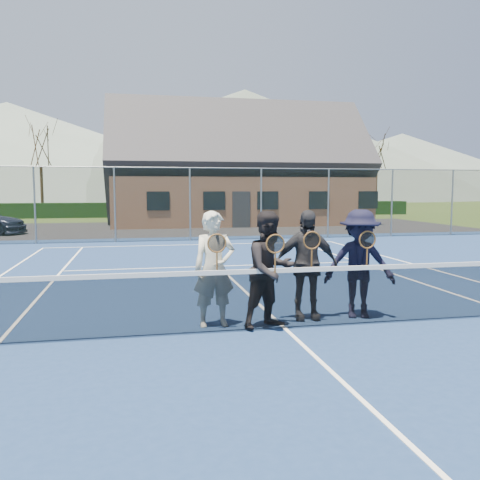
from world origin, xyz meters
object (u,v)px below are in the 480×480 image
Objects in this scene: tennis_net at (285,296)px; player_a at (214,269)px; clubhouse at (236,159)px; player_b at (270,270)px; player_c at (306,265)px; player_d at (359,264)px.

tennis_net is 1.17m from player_a.
clubhouse reaches higher than player_b.
clubhouse reaches higher than player_a.
clubhouse is at bearing 81.53° from player_c.
player_a is at bearing -102.04° from clubhouse.
tennis_net is at bearing -21.52° from player_a.
player_a is 1.00× the size of player_b.
player_c is 1.00× the size of player_d.
player_b and player_c have the same top height.
player_d is (1.41, 0.45, 0.38)m from tennis_net.
player_c reaches higher than tennis_net.
player_d is at bearing 10.22° from player_b.
player_b is 1.00× the size of player_d.
player_b is (-4.20, -23.84, -3.07)m from clubhouse.
player_a is 0.87m from player_b.
player_c is (-3.49, -23.47, -3.07)m from clubhouse.
player_c is 0.91m from player_d.
player_d is at bearing -5.29° from player_c.
player_d reaches higher than tennis_net.
player_a is at bearing 158.48° from tennis_net.
player_a and player_b have the same top height.
player_b is 1.00× the size of player_c.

